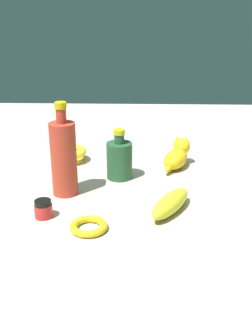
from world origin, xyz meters
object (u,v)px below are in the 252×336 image
object	(u,v)px
bowl	(69,154)
nail_polish_jar	(43,209)
bottle_tall	(64,157)
bottle_short	(119,159)
bangle	(89,226)
banana	(171,203)
cat_figurine	(177,155)

from	to	relation	value
bowl	nail_polish_jar	bearing A→B (deg)	-90.43
bottle_tall	bowl	size ratio (longest dim) A/B	2.23
bottle_tall	bottle_short	bearing A→B (deg)	38.23
bangle	bottle_short	distance (m)	0.30
bottle_short	bangle	bearing A→B (deg)	-100.65
bottle_tall	nail_polish_jar	xyz separation A→B (m)	(-0.03, -0.13, -0.08)
bottle_tall	bangle	bearing A→B (deg)	-65.86
banana	nail_polish_jar	bearing A→B (deg)	-52.60
bowl	cat_figurine	world-z (taller)	cat_figurine
bangle	nail_polish_jar	bearing A→B (deg)	153.93
bowl	bottle_short	distance (m)	0.21
bowl	bottle_short	size ratio (longest dim) A/B	0.76
bangle	banana	distance (m)	0.20
bottle_tall	banana	bearing A→B (deg)	-19.90
bottle_tall	bowl	distance (m)	0.25
bottle_short	nail_polish_jar	xyz separation A→B (m)	(-0.17, -0.24, -0.04)
cat_figurine	bottle_short	size ratio (longest dim) A/B	0.98
bottle_short	bowl	bearing A→B (deg)	142.67
nail_polish_jar	bottle_tall	bearing A→B (deg)	76.87
bowl	bottle_tall	bearing A→B (deg)	-83.34
bangle	nail_polish_jar	world-z (taller)	nail_polish_jar
bottle_short	cat_figurine	bearing A→B (deg)	27.30
bangle	bottle_short	bearing A→B (deg)	79.35
cat_figurine	banana	size ratio (longest dim) A/B	0.86
cat_figurine	bottle_tall	bearing A→B (deg)	-147.51
cat_figurine	nail_polish_jar	world-z (taller)	cat_figurine
bangle	bottle_tall	bearing A→B (deg)	114.14
cat_figurine	nail_polish_jar	size ratio (longest dim) A/B	3.29
bottle_tall	banana	distance (m)	0.29
banana	nail_polish_jar	xyz separation A→B (m)	(-0.30, -0.03, -0.00)
bangle	cat_figurine	distance (m)	0.44
bowl	cat_figurine	bearing A→B (deg)	-6.25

